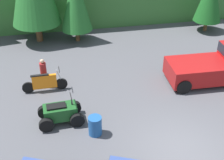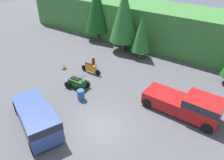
# 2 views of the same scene
# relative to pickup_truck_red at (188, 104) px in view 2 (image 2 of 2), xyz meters

# --- Properties ---
(ground_plane) EXTENTS (80.00, 80.00, 0.00)m
(ground_plane) POSITION_rel_pickup_truck_red_xyz_m (-4.58, -4.71, -0.99)
(ground_plane) COLOR #4C4C51
(hillside_backdrop) EXTENTS (44.00, 6.00, 4.64)m
(hillside_backdrop) POSITION_rel_pickup_truck_red_xyz_m (-4.58, 11.29, 1.34)
(hillside_backdrop) COLOR #387033
(hillside_backdrop) RESTS_ON ground_plane
(tree_left) EXTENTS (3.13, 3.13, 7.11)m
(tree_left) POSITION_rel_pickup_truck_red_xyz_m (-14.74, 8.17, 3.20)
(tree_left) COLOR brown
(tree_left) RESTS_ON ground_plane
(tree_mid_left) EXTENTS (3.20, 3.20, 7.28)m
(tree_mid_left) POSITION_rel_pickup_truck_red_xyz_m (-10.07, 7.04, 3.30)
(tree_mid_left) COLOR brown
(tree_mid_left) RESTS_ON ground_plane
(tree_mid_right) EXTENTS (2.08, 2.08, 4.73)m
(tree_mid_right) POSITION_rel_pickup_truck_red_xyz_m (-7.52, 6.53, 1.80)
(tree_mid_right) COLOR brown
(tree_mid_right) RESTS_ON ground_plane
(pickup_truck_red) EXTENTS (5.65, 2.28, 1.87)m
(pickup_truck_red) POSITION_rel_pickup_truck_red_xyz_m (0.00, 0.00, 0.00)
(pickup_truck_red) COLOR maroon
(pickup_truck_red) RESTS_ON ground_plane
(pickup_truck_second) EXTENTS (5.93, 4.04, 1.87)m
(pickup_truck_second) POSITION_rel_pickup_truck_red_xyz_m (-7.84, -7.24, -0.00)
(pickup_truck_second) COLOR #334784
(pickup_truck_second) RESTS_ON ground_plane
(dirt_bike) EXTENTS (2.31, 0.60, 1.20)m
(dirt_bike) POSITION_rel_pickup_truck_red_xyz_m (-9.80, 0.72, -0.49)
(dirt_bike) COLOR black
(dirt_bike) RESTS_ON ground_plane
(quad_atv) EXTENTS (2.05, 1.28, 1.22)m
(quad_atv) POSITION_rel_pickup_truck_red_xyz_m (-9.15, -1.95, -0.50)
(quad_atv) COLOR black
(quad_atv) RESTS_ON ground_plane
(rider_person) EXTENTS (0.34, 0.36, 1.62)m
(rider_person) POSITION_rel_pickup_truck_red_xyz_m (-9.81, 1.17, -0.10)
(rider_person) COLOR black
(rider_person) RESTS_ON ground_plane
(traffic_cone) EXTENTS (0.42, 0.42, 0.55)m
(traffic_cone) POSITION_rel_pickup_truck_red_xyz_m (-12.54, -0.23, -0.73)
(traffic_cone) COLOR black
(traffic_cone) RESTS_ON ground_plane
(steel_barrel) EXTENTS (0.58, 0.58, 0.88)m
(steel_barrel) POSITION_rel_pickup_truck_red_xyz_m (-7.75, -3.05, -0.55)
(steel_barrel) COLOR #1E5193
(steel_barrel) RESTS_ON ground_plane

